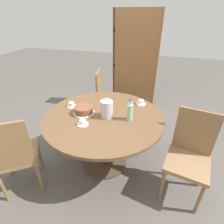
{
  "coord_description": "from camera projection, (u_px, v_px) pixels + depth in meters",
  "views": [
    {
      "loc": [
        0.6,
        -1.63,
        1.78
      ],
      "look_at": [
        0.0,
        0.34,
        0.6
      ],
      "focal_mm": 28.0,
      "sensor_mm": 36.0,
      "label": 1
    }
  ],
  "objects": [
    {
      "name": "chair_b",
      "position": [
        189.0,
        154.0,
        1.8
      ],
      "size": [
        0.49,
        0.49,
        0.96
      ],
      "rotation": [
        0.0,
        0.0,
        6.1
      ],
      "color": "olive",
      "rests_on": "ground_plane"
    },
    {
      "name": "ground_plane",
      "position": [
        105.0,
        162.0,
        2.39
      ],
      "size": [
        14.0,
        14.0,
        0.0
      ],
      "primitive_type": "plane",
      "color": "#56514C"
    },
    {
      "name": "cup_d",
      "position": [
        141.0,
        102.0,
        2.26
      ],
      "size": [
        0.12,
        0.12,
        0.06
      ],
      "color": "silver",
      "rests_on": "dining_table"
    },
    {
      "name": "cup_a",
      "position": [
        108.0,
        102.0,
        2.26
      ],
      "size": [
        0.12,
        0.12,
        0.06
      ],
      "color": "silver",
      "rests_on": "dining_table"
    },
    {
      "name": "water_bottle",
      "position": [
        130.0,
        112.0,
        1.89
      ],
      "size": [
        0.07,
        0.07,
        0.25
      ],
      "color": "#99C6A3",
      "rests_on": "dining_table"
    },
    {
      "name": "chair_a",
      "position": [
        15.0,
        155.0,
        1.8
      ],
      "size": [
        0.59,
        0.59,
        0.96
      ],
      "rotation": [
        0.0,
        0.0,
        3.78
      ],
      "color": "olive",
      "rests_on": "ground_plane"
    },
    {
      "name": "dining_table",
      "position": [
        104.0,
        126.0,
        2.09
      ],
      "size": [
        1.38,
        1.38,
        0.74
      ],
      "color": "#473828",
      "rests_on": "ground_plane"
    },
    {
      "name": "cup_b",
      "position": [
        83.0,
        123.0,
        1.85
      ],
      "size": [
        0.12,
        0.12,
        0.06
      ],
      "color": "silver",
      "rests_on": "dining_table"
    },
    {
      "name": "cup_c",
      "position": [
        72.0,
        105.0,
        2.2
      ],
      "size": [
        0.12,
        0.12,
        0.06
      ],
      "color": "silver",
      "rests_on": "dining_table"
    },
    {
      "name": "coffee_pot",
      "position": [
        107.0,
        108.0,
        1.94
      ],
      "size": [
        0.14,
        0.14,
        0.24
      ],
      "color": "silver",
      "rests_on": "dining_table"
    },
    {
      "name": "chair_c",
      "position": [
        106.0,
        98.0,
        2.99
      ],
      "size": [
        0.5,
        0.5,
        0.96
      ],
      "rotation": [
        0.0,
        0.0,
        8.08
      ],
      "color": "olive",
      "rests_on": "ground_plane"
    },
    {
      "name": "bookshelf",
      "position": [
        136.0,
        66.0,
        3.32
      ],
      "size": [
        0.82,
        0.28,
        1.85
      ],
      "rotation": [
        0.0,
        0.0,
        3.14
      ],
      "color": "brown",
      "rests_on": "ground_plane"
    },
    {
      "name": "cake_main",
      "position": [
        84.0,
        110.0,
        2.04
      ],
      "size": [
        0.25,
        0.25,
        0.09
      ],
      "color": "white",
      "rests_on": "dining_table"
    }
  ]
}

